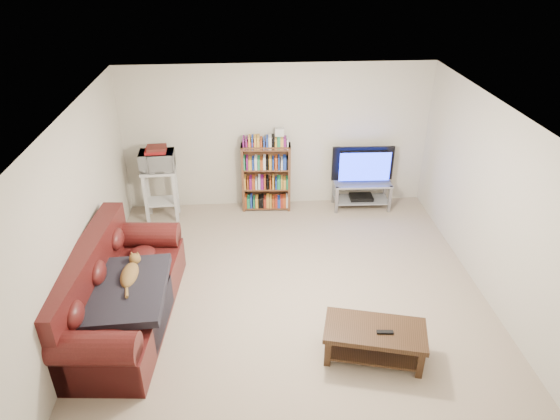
{
  "coord_description": "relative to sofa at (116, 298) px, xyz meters",
  "views": [
    {
      "loc": [
        -0.5,
        -5.2,
        4.11
      ],
      "look_at": [
        -0.1,
        0.4,
        1.0
      ],
      "focal_mm": 32.0,
      "sensor_mm": 36.0,
      "label": 1
    }
  ],
  "objects": [
    {
      "name": "floor",
      "position": [
        2.11,
        0.42,
        -0.34
      ],
      "size": [
        5.0,
        5.0,
        0.0
      ],
      "primitive_type": "plane",
      "color": "tan",
      "rests_on": "ground"
    },
    {
      "name": "ceiling",
      "position": [
        2.11,
        0.42,
        2.06
      ],
      "size": [
        5.0,
        5.0,
        0.0
      ],
      "primitive_type": "plane",
      "rotation": [
        3.14,
        0.0,
        0.0
      ],
      "color": "white",
      "rests_on": "ground"
    },
    {
      "name": "wall_back",
      "position": [
        2.11,
        2.92,
        0.86
      ],
      "size": [
        5.0,
        0.0,
        5.0
      ],
      "primitive_type": "plane",
      "rotation": [
        1.57,
        0.0,
        0.0
      ],
      "color": "beige",
      "rests_on": "ground"
    },
    {
      "name": "wall_front",
      "position": [
        2.11,
        -2.08,
        0.86
      ],
      "size": [
        5.0,
        0.0,
        5.0
      ],
      "primitive_type": "plane",
      "rotation": [
        -1.57,
        0.0,
        0.0
      ],
      "color": "beige",
      "rests_on": "ground"
    },
    {
      "name": "wall_left",
      "position": [
        -0.39,
        0.42,
        0.86
      ],
      "size": [
        0.0,
        5.0,
        5.0
      ],
      "primitive_type": "plane",
      "rotation": [
        1.57,
        0.0,
        1.57
      ],
      "color": "beige",
      "rests_on": "ground"
    },
    {
      "name": "wall_right",
      "position": [
        4.61,
        0.42,
        0.86
      ],
      "size": [
        0.0,
        5.0,
        5.0
      ],
      "primitive_type": "plane",
      "rotation": [
        1.57,
        0.0,
        -1.57
      ],
      "color": "beige",
      "rests_on": "ground"
    },
    {
      "name": "sofa",
      "position": [
        0.0,
        0.0,
        0.0
      ],
      "size": [
        1.19,
        2.41,
        1.0
      ],
      "rotation": [
        0.0,
        0.0,
        -0.08
      ],
      "color": "#491413",
      "rests_on": "floor"
    },
    {
      "name": "blanket",
      "position": [
        0.18,
        -0.17,
        0.23
      ],
      "size": [
        0.91,
        1.17,
        0.19
      ],
      "primitive_type": "cube",
      "rotation": [
        0.05,
        -0.04,
        -0.0
      ],
      "color": "black",
      "rests_on": "sofa"
    },
    {
      "name": "cat",
      "position": [
        0.2,
        0.04,
        0.29
      ],
      "size": [
        0.31,
        0.66,
        0.19
      ],
      "primitive_type": null,
      "rotation": [
        0.0,
        0.0,
        -0.08
      ],
      "color": "brown",
      "rests_on": "sofa"
    },
    {
      "name": "coffee_table",
      "position": [
        2.92,
        -0.8,
        -0.07
      ],
      "size": [
        1.19,
        0.8,
        0.4
      ],
      "rotation": [
        0.0,
        0.0,
        -0.25
      ],
      "color": "#352112",
      "rests_on": "floor"
    },
    {
      "name": "remote",
      "position": [
        3.01,
        -0.87,
        0.06
      ],
      "size": [
        0.18,
        0.07,
        0.02
      ],
      "primitive_type": "cube",
      "rotation": [
        0.0,
        0.0,
        -0.1
      ],
      "color": "black",
      "rests_on": "coffee_table"
    },
    {
      "name": "tv_stand",
      "position": [
        3.52,
        2.63,
        -0.02
      ],
      "size": [
        0.97,
        0.46,
        0.48
      ],
      "rotation": [
        0.0,
        0.0,
        -0.03
      ],
      "color": "#999EA3",
      "rests_on": "floor"
    },
    {
      "name": "television",
      "position": [
        3.52,
        2.63,
        0.43
      ],
      "size": [
        1.03,
        0.17,
        0.59
      ],
      "primitive_type": "imported",
      "rotation": [
        0.0,
        0.0,
        3.11
      ],
      "color": "black",
      "rests_on": "tv_stand"
    },
    {
      "name": "dvd_player",
      "position": [
        3.52,
        2.63,
        -0.15
      ],
      "size": [
        0.39,
        0.28,
        0.06
      ],
      "primitive_type": "cube",
      "rotation": [
        0.0,
        0.0,
        -0.03
      ],
      "color": "black",
      "rests_on": "tv_stand"
    },
    {
      "name": "bookshelf",
      "position": [
        1.91,
        2.7,
        0.25
      ],
      "size": [
        0.81,
        0.29,
        1.16
      ],
      "rotation": [
        0.0,
        0.0,
        -0.06
      ],
      "color": "brown",
      "rests_on": "floor"
    },
    {
      "name": "shelf_clutter",
      "position": [
        2.01,
        2.71,
        0.92
      ],
      "size": [
        0.59,
        0.19,
        0.28
      ],
      "rotation": [
        0.0,
        0.0,
        -0.06
      ],
      "color": "silver",
      "rests_on": "bookshelf"
    },
    {
      "name": "microwave_stand",
      "position": [
        0.2,
        2.51,
        0.21
      ],
      "size": [
        0.56,
        0.42,
        0.87
      ],
      "rotation": [
        0.0,
        0.0,
        0.04
      ],
      "color": "silver",
      "rests_on": "floor"
    },
    {
      "name": "microwave",
      "position": [
        0.2,
        2.51,
        0.67
      ],
      "size": [
        0.55,
        0.39,
        0.3
      ],
      "primitive_type": "imported",
      "rotation": [
        0.0,
        0.0,
        0.04
      ],
      "color": "silver",
      "rests_on": "microwave_stand"
    },
    {
      "name": "game_boxes",
      "position": [
        0.2,
        2.51,
        0.84
      ],
      "size": [
        0.33,
        0.29,
        0.05
      ],
      "primitive_type": "cube",
      "rotation": [
        0.0,
        0.0,
        0.04
      ],
      "color": "maroon",
      "rests_on": "microwave"
    }
  ]
}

